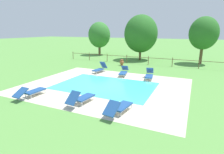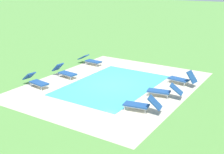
{
  "view_description": "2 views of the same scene",
  "coord_description": "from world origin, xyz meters",
  "px_view_note": "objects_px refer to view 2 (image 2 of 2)",
  "views": [
    {
      "loc": [
        5.94,
        -11.57,
        4.08
      ],
      "look_at": [
        0.35,
        0.5,
        0.6
      ],
      "focal_mm": 28.9,
      "sensor_mm": 36.0,
      "label": 1
    },
    {
      "loc": [
        15.07,
        9.5,
        6.42
      ],
      "look_at": [
        0.03,
        -0.02,
        0.55
      ],
      "focal_mm": 47.65,
      "sensor_mm": 36.0,
      "label": 2
    }
  ],
  "objects_px": {
    "sun_lounger_south_near_corner": "(164,91)",
    "sun_lounger_north_end": "(90,60)",
    "sun_lounger_north_near_steps": "(142,104)",
    "sun_lounger_north_mid": "(65,72)",
    "sun_lounger_north_far": "(182,79)",
    "sun_lounger_south_mid": "(36,81)"
  },
  "relations": [
    {
      "from": "sun_lounger_north_far",
      "to": "sun_lounger_south_mid",
      "type": "bearing_deg",
      "value": -55.41
    },
    {
      "from": "sun_lounger_north_far",
      "to": "sun_lounger_south_near_corner",
      "type": "bearing_deg",
      "value": -3.71
    },
    {
      "from": "sun_lounger_north_far",
      "to": "sun_lounger_south_mid",
      "type": "height_order",
      "value": "sun_lounger_north_far"
    },
    {
      "from": "sun_lounger_north_near_steps",
      "to": "sun_lounger_south_mid",
      "type": "height_order",
      "value": "sun_lounger_north_near_steps"
    },
    {
      "from": "sun_lounger_south_mid",
      "to": "sun_lounger_north_far",
      "type": "bearing_deg",
      "value": 124.59
    },
    {
      "from": "sun_lounger_north_near_steps",
      "to": "sun_lounger_north_mid",
      "type": "bearing_deg",
      "value": -107.34
    },
    {
      "from": "sun_lounger_north_end",
      "to": "sun_lounger_south_near_corner",
      "type": "relative_size",
      "value": 1.01
    },
    {
      "from": "sun_lounger_north_mid",
      "to": "sun_lounger_north_near_steps",
      "type": "bearing_deg",
      "value": 72.66
    },
    {
      "from": "sun_lounger_south_near_corner",
      "to": "sun_lounger_north_far",
      "type": "bearing_deg",
      "value": 176.29
    },
    {
      "from": "sun_lounger_north_end",
      "to": "sun_lounger_south_mid",
      "type": "relative_size",
      "value": 1.01
    },
    {
      "from": "sun_lounger_north_mid",
      "to": "sun_lounger_north_far",
      "type": "xyz_separation_m",
      "value": [
        -2.83,
        7.36,
        0.02
      ]
    },
    {
      "from": "sun_lounger_north_near_steps",
      "to": "sun_lounger_north_end",
      "type": "xyz_separation_m",
      "value": [
        -5.68,
        -7.38,
        -0.02
      ]
    },
    {
      "from": "sun_lounger_north_far",
      "to": "sun_lounger_north_mid",
      "type": "bearing_deg",
      "value": -68.98
    },
    {
      "from": "sun_lounger_north_near_steps",
      "to": "sun_lounger_south_near_corner",
      "type": "distance_m",
      "value": 2.44
    },
    {
      "from": "sun_lounger_south_near_corner",
      "to": "sun_lounger_south_mid",
      "type": "relative_size",
      "value": 1.01
    },
    {
      "from": "sun_lounger_north_end",
      "to": "sun_lounger_south_near_corner",
      "type": "bearing_deg",
      "value": 66.75
    },
    {
      "from": "sun_lounger_north_near_steps",
      "to": "sun_lounger_south_mid",
      "type": "relative_size",
      "value": 0.98
    },
    {
      "from": "sun_lounger_south_near_corner",
      "to": "sun_lounger_north_end",
      "type": "bearing_deg",
      "value": -113.25
    },
    {
      "from": "sun_lounger_north_near_steps",
      "to": "sun_lounger_north_end",
      "type": "bearing_deg",
      "value": -127.57
    },
    {
      "from": "sun_lounger_north_end",
      "to": "sun_lounger_south_mid",
      "type": "bearing_deg",
      "value": 1.25
    },
    {
      "from": "sun_lounger_north_mid",
      "to": "sun_lounger_south_mid",
      "type": "height_order",
      "value": "sun_lounger_north_mid"
    },
    {
      "from": "sun_lounger_north_far",
      "to": "sun_lounger_south_mid",
      "type": "xyz_separation_m",
      "value": [
        5.24,
        -7.6,
        -0.03
      ]
    }
  ]
}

